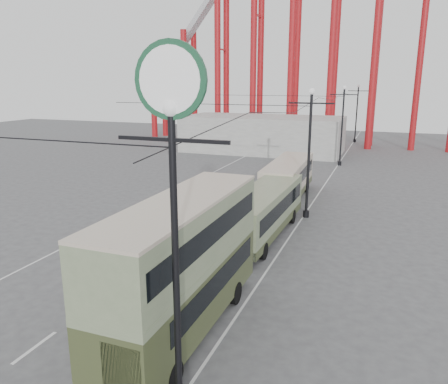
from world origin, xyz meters
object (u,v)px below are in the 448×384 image
at_px(double_decker_bus, 183,260).
at_px(single_decker_cream, 288,178).
at_px(pedestrian, 216,224).
at_px(lamp_post_near, 172,157).
at_px(single_decker_green, 264,210).

relative_size(double_decker_bus, single_decker_cream, 0.96).
bearing_deg(pedestrian, lamp_post_near, 73.66).
distance_m(lamp_post_near, single_decker_green, 17.17).
relative_size(single_decker_cream, pedestrian, 6.02).
bearing_deg(single_decker_cream, double_decker_bus, -89.99).
height_order(lamp_post_near, pedestrian, lamp_post_near).
bearing_deg(lamp_post_near, single_decker_green, 96.65).
xyz_separation_m(lamp_post_near, pedestrian, (-4.65, 14.58, -6.98)).
distance_m(single_decker_green, pedestrian, 3.23).
bearing_deg(lamp_post_near, single_decker_cream, 95.45).
bearing_deg(single_decker_green, double_decker_bus, -88.43).
bearing_deg(single_decker_green, pedestrian, -153.01).
bearing_deg(double_decker_bus, single_decker_green, 90.44).
relative_size(single_decker_green, pedestrian, 6.27).
xyz_separation_m(lamp_post_near, single_decker_cream, (-2.44, 25.60, -6.02)).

